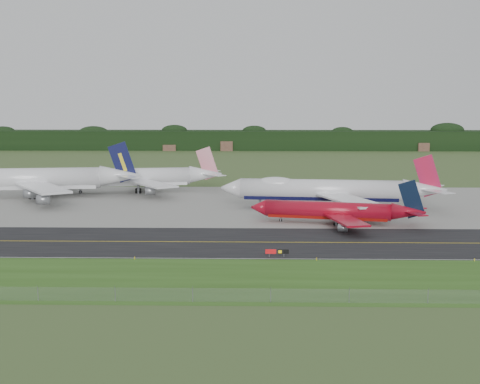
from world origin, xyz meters
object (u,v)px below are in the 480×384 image
object	(u,v)px
jet_ba_747	(329,190)
jet_star_tail	(137,177)
jet_navy_gold	(33,179)
jet_red_737	(337,211)
taxiway_sign	(277,252)

from	to	relation	value
jet_ba_747	jet_star_tail	world-z (taller)	jet_ba_747
jet_ba_747	jet_navy_gold	distance (m)	93.98
jet_ba_747	jet_red_737	bearing A→B (deg)	-90.96
jet_red_737	jet_star_tail	world-z (taller)	jet_star_tail
jet_red_737	jet_navy_gold	bearing A→B (deg)	154.26
jet_red_737	jet_navy_gold	xyz separation A→B (m)	(-91.23, 43.99, 2.57)
jet_ba_747	jet_navy_gold	xyz separation A→B (m)	(-91.62, 20.94, 0.38)
jet_star_tail	taxiway_sign	size ratio (longest dim) A/B	12.41
jet_ba_747	jet_red_737	size ratio (longest dim) A/B	1.47
jet_red_737	jet_navy_gold	distance (m)	101.31
jet_ba_747	jet_star_tail	bearing A→B (deg)	150.65
jet_ba_747	taxiway_sign	distance (m)	61.63
jet_navy_gold	jet_red_737	bearing A→B (deg)	-25.74
jet_red_737	jet_star_tail	distance (m)	83.13
jet_star_tail	taxiway_sign	distance (m)	103.30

